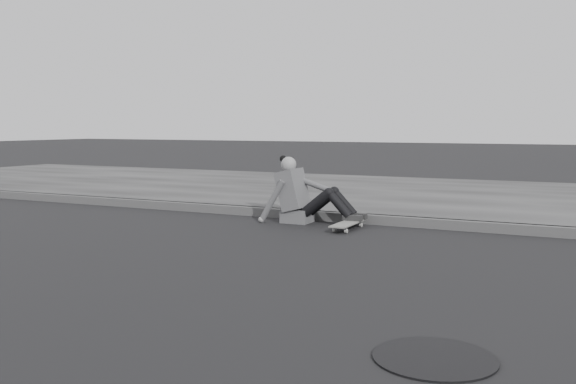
% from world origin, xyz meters
% --- Properties ---
extents(ground, '(80.00, 80.00, 0.00)m').
position_xyz_m(ground, '(0.00, 0.00, 0.00)').
color(ground, black).
rests_on(ground, ground).
extents(curb, '(24.00, 0.16, 0.12)m').
position_xyz_m(curb, '(0.00, 2.58, 0.06)').
color(curb, '#444444').
rests_on(curb, ground).
extents(sidewalk, '(24.00, 6.00, 0.12)m').
position_xyz_m(sidewalk, '(0.00, 5.60, 0.06)').
color(sidewalk, '#343434').
rests_on(sidewalk, ground).
extents(manhole, '(0.68, 0.68, 0.01)m').
position_xyz_m(manhole, '(1.93, -1.87, 0.01)').
color(manhole, black).
rests_on(manhole, ground).
extents(skateboard, '(0.20, 0.78, 0.09)m').
position_xyz_m(skateboard, '(-0.04, 2.02, 0.07)').
color(skateboard, '#A2A29D').
rests_on(skateboard, ground).
extents(seated_woman, '(1.38, 0.46, 0.88)m').
position_xyz_m(seated_woman, '(-0.78, 2.27, 0.36)').
color(seated_woman, '#4D4D50').
rests_on(seated_woman, ground).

